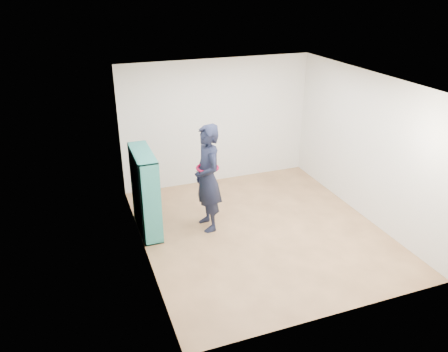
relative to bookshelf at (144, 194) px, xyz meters
name	(u,v)px	position (x,y,z in m)	size (l,w,h in m)	color
floor	(260,230)	(1.86, -0.71, -0.69)	(4.50, 4.50, 0.00)	brown
ceiling	(266,81)	(1.86, -0.71, 1.91)	(4.50, 4.50, 0.00)	white
wall_left	(140,179)	(-0.14, -0.71, 0.61)	(0.02, 4.50, 2.60)	silver
wall_right	(366,146)	(3.86, -0.71, 0.61)	(0.02, 4.50, 2.60)	silver
wall_back	(217,122)	(1.86, 1.54, 0.61)	(4.00, 0.02, 2.60)	silver
wall_front	(343,230)	(1.86, -2.96, 0.61)	(4.00, 0.02, 2.60)	silver
bookshelf	(144,194)	(0.00, 0.00, 0.00)	(0.32, 1.09, 1.45)	teal
person	(208,178)	(1.04, -0.28, 0.25)	(0.49, 0.71, 1.88)	black
smartphone	(198,171)	(0.91, -0.19, 0.37)	(0.03, 0.09, 0.13)	silver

